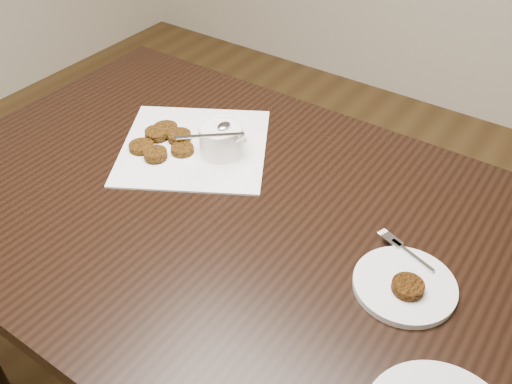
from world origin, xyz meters
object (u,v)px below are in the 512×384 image
sauce_ramekin (221,127)px  table (241,325)px  napkin (194,146)px  plate_with_patty (405,283)px

sauce_ramekin → table: bearing=-43.3°
napkin → sauce_ramekin: size_ratio=2.43×
table → sauce_ramekin: (-0.15, 0.14, 0.45)m
table → sauce_ramekin: 0.49m
table → sauce_ramekin: bearing=136.7°
napkin → sauce_ramekin: sauce_ramekin is taller
sauce_ramekin → plate_with_patty: bearing=-15.2°
table → napkin: bearing=150.4°
napkin → plate_with_patty: (0.57, -0.12, 0.01)m
napkin → plate_with_patty: plate_with_patty is taller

